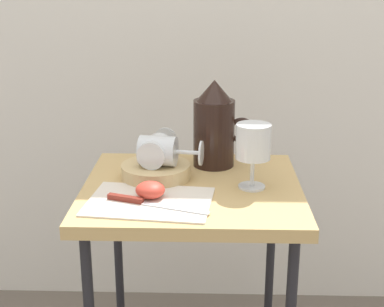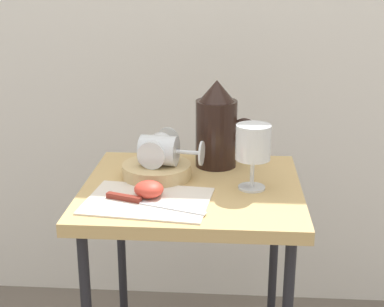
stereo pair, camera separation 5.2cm
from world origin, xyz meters
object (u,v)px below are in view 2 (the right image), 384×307
object	(u,v)px
pitcher	(217,132)
apple_half_left	(149,189)
wine_glass_upright	(253,146)
table	(192,212)
knife	(140,201)
basket_tray	(157,171)
wine_glass_tipped_near	(157,150)
wine_glass_tipped_far	(161,150)

from	to	relation	value
pitcher	apple_half_left	bearing A→B (deg)	-121.38
wine_glass_upright	apple_half_left	bearing A→B (deg)	-161.64
table	knife	distance (m)	0.18
table	basket_tray	xyz separation A→B (m)	(-0.09, 0.05, 0.09)
wine_glass_upright	wine_glass_tipped_near	distance (m)	0.24
pitcher	wine_glass_tipped_near	distance (m)	0.17
table	pitcher	size ratio (longest dim) A/B	2.93
table	knife	world-z (taller)	knife
wine_glass_upright	wine_glass_tipped_near	size ratio (longest dim) A/B	0.96
wine_glass_tipped_near	wine_glass_tipped_far	xyz separation A→B (m)	(0.01, -0.01, 0.00)
basket_tray	pitcher	distance (m)	0.19
table	apple_half_left	distance (m)	0.16
wine_glass_tipped_near	apple_half_left	world-z (taller)	wine_glass_tipped_near
table	pitcher	world-z (taller)	pitcher
wine_glass_tipped_near	wine_glass_tipped_far	size ratio (longest dim) A/B	1.00
wine_glass_upright	wine_glass_tipped_far	size ratio (longest dim) A/B	0.96
basket_tray	wine_glass_tipped_near	bearing A→B (deg)	85.34
wine_glass_tipped_far	knife	bearing A→B (deg)	-98.68
wine_glass_upright	apple_half_left	xyz separation A→B (m)	(-0.23, -0.08, -0.08)
pitcher	wine_glass_upright	distance (m)	0.18
basket_tray	knife	bearing A→B (deg)	-94.71
table	apple_half_left	bearing A→B (deg)	-135.87
table	knife	bearing A→B (deg)	-130.14
wine_glass_tipped_near	knife	size ratio (longest dim) A/B	0.70
table	wine_glass_upright	size ratio (longest dim) A/B	4.28
table	wine_glass_tipped_far	bearing A→B (deg)	151.41
basket_tray	knife	distance (m)	0.17
pitcher	wine_glass_tipped_far	xyz separation A→B (m)	(-0.13, -0.11, -0.02)
basket_tray	knife	world-z (taller)	basket_tray
table	basket_tray	size ratio (longest dim) A/B	3.89
table	apple_half_left	world-z (taller)	apple_half_left
apple_half_left	table	bearing A→B (deg)	44.13
basket_tray	wine_glass_tipped_near	distance (m)	0.05
pitcher	wine_glass_tipped_near	world-z (taller)	pitcher
knife	pitcher	bearing A→B (deg)	59.86
pitcher	wine_glass_tipped_far	bearing A→B (deg)	-141.68
wine_glass_upright	wine_glass_tipped_far	xyz separation A→B (m)	(-0.22, 0.05, -0.03)
basket_tray	wine_glass_tipped_near	xyz separation A→B (m)	(0.00, 0.01, 0.05)
basket_tray	apple_half_left	xyz separation A→B (m)	(0.00, -0.14, 0.00)
wine_glass_tipped_far	basket_tray	bearing A→B (deg)	159.59
wine_glass_tipped_near	pitcher	bearing A→B (deg)	33.13
pitcher	wine_glass_tipped_far	distance (m)	0.17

